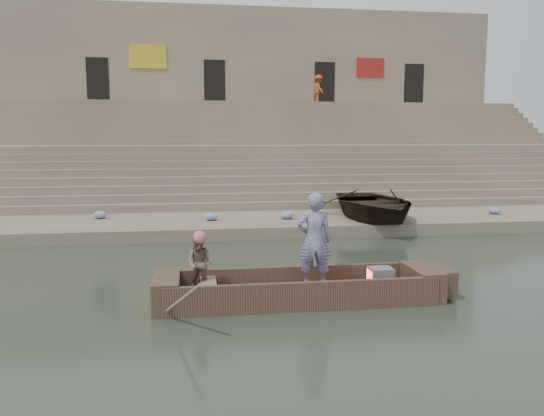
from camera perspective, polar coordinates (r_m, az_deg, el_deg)
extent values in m
plane|color=#283125|center=(11.48, 9.99, -8.92)|extent=(120.00, 120.00, 0.00)
cube|color=gray|center=(19.01, 2.36, -1.61)|extent=(32.00, 4.00, 0.40)
cube|color=gray|center=(26.23, -0.72, 3.58)|extent=(32.00, 3.00, 2.80)
cube|color=gray|center=(33.12, -2.37, 6.49)|extent=(32.00, 3.00, 5.20)
cube|color=gray|center=(21.18, 1.22, -0.25)|extent=(32.00, 0.50, 0.70)
cube|color=gray|center=(21.65, 1.00, 0.32)|extent=(32.00, 0.50, 1.00)
cube|color=gray|center=(22.12, 0.78, 0.87)|extent=(32.00, 0.50, 1.30)
cube|color=gray|center=(22.59, 0.58, 1.40)|extent=(32.00, 0.50, 1.60)
cube|color=gray|center=(23.07, 0.38, 1.90)|extent=(32.00, 0.50, 1.90)
cube|color=gray|center=(23.55, 0.20, 2.38)|extent=(32.00, 0.50, 2.20)
cube|color=gray|center=(24.03, 0.01, 2.85)|extent=(32.00, 0.50, 2.50)
cube|color=gray|center=(24.51, -0.16, 3.29)|extent=(32.00, 0.50, 2.80)
cube|color=gray|center=(27.96, -1.20, 4.13)|extent=(32.00, 0.50, 3.10)
cube|color=gray|center=(28.44, -1.33, 4.49)|extent=(32.00, 0.50, 3.40)
cube|color=gray|center=(28.93, -1.46, 4.84)|extent=(32.00, 0.50, 3.70)
cube|color=gray|center=(29.42, -1.58, 5.18)|extent=(32.00, 0.50, 4.00)
cube|color=gray|center=(29.91, -1.70, 5.51)|extent=(32.00, 0.50, 4.30)
cube|color=gray|center=(30.40, -1.81, 5.82)|extent=(32.00, 0.50, 4.60)
cube|color=gray|center=(30.89, -1.92, 6.13)|extent=(32.00, 0.50, 4.90)
cube|color=gray|center=(31.39, -2.03, 6.43)|extent=(32.00, 0.50, 5.20)
cube|color=gray|center=(37.17, -3.07, 11.23)|extent=(32.00, 5.00, 11.20)
cube|color=black|center=(35.07, -17.87, 12.74)|extent=(1.30, 0.18, 2.60)
cube|color=black|center=(34.68, -6.07, 13.12)|extent=(1.30, 0.18, 2.60)
cube|color=black|center=(35.68, 5.53, 12.97)|extent=(1.30, 0.18, 2.60)
cube|color=black|center=(37.57, 14.66, 12.49)|extent=(1.30, 0.18, 2.60)
cube|color=gold|center=(34.82, -12.93, 15.27)|extent=(2.20, 0.10, 1.40)
cube|color=maroon|center=(36.56, 10.29, 14.33)|extent=(1.80, 0.10, 1.20)
cube|color=brown|center=(10.82, 2.78, -9.24)|extent=(5.00, 1.30, 0.22)
cube|color=brown|center=(10.19, 3.48, -9.32)|extent=(5.20, 0.12, 0.56)
cube|color=brown|center=(11.35, 2.17, -7.53)|extent=(5.20, 0.12, 0.56)
cube|color=brown|center=(10.58, -11.05, -8.69)|extent=(0.50, 1.30, 0.60)
cube|color=brown|center=(11.52, 15.43, -7.47)|extent=(0.50, 1.30, 0.60)
cube|color=brown|center=(11.68, 17.25, -7.23)|extent=(0.35, 0.90, 0.50)
cube|color=#937A5B|center=(10.54, -6.67, -8.09)|extent=(0.30, 1.20, 0.08)
cylinder|color=#937A5B|center=(9.71, -10.38, -10.16)|extent=(1.03, 2.10, 1.36)
sphere|color=#D9716B|center=(10.50, -7.62, -3.09)|extent=(0.26, 0.26, 0.26)
imported|color=navy|center=(10.79, 4.48, -3.43)|extent=(0.74, 0.53, 1.92)
imported|color=#2B8267|center=(10.61, -7.57, -5.81)|extent=(0.67, 0.59, 1.15)
cube|color=slate|center=(11.17, 11.34, -7.18)|extent=(0.46, 0.42, 0.40)
cube|color=#E5593F|center=(11.10, 10.31, -7.25)|extent=(0.04, 0.34, 0.32)
imported|color=#2D2116|center=(19.05, 10.58, 0.45)|extent=(3.59, 4.99, 1.03)
imported|color=#B1481D|center=(33.04, 4.89, 12.39)|extent=(0.79, 1.15, 1.63)
ellipsoid|color=#3F5999|center=(21.44, 22.39, -0.23)|extent=(0.44, 0.44, 0.26)
ellipsoid|color=#3F5999|center=(18.65, 1.61, -0.76)|extent=(0.44, 0.44, 0.26)
ellipsoid|color=#3F5999|center=(19.64, -17.65, -0.69)|extent=(0.44, 0.44, 0.26)
ellipsoid|color=#3F5999|center=(18.45, -6.41, -0.89)|extent=(0.44, 0.44, 0.26)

